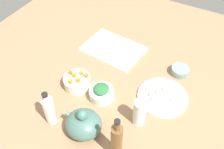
{
  "coord_description": "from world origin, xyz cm",
  "views": [
    {
      "loc": [
        -42.84,
        77.5,
        103.15
      ],
      "look_at": [
        0.0,
        0.0,
        8.0
      ],
      "focal_mm": 39.21,
      "sensor_mm": 36.0,
      "label": 1
    }
  ],
  "objects_px": {
    "drinking_glass_0": "(140,112)",
    "bowl_carrots": "(77,82)",
    "cutting_board": "(113,49)",
    "bottle_1": "(117,141)",
    "bowl_greens": "(102,94)",
    "plate_tofu": "(162,97)",
    "bowl_small_side": "(180,71)",
    "teapot": "(84,124)",
    "bottle_0": "(50,110)"
  },
  "relations": [
    {
      "from": "bowl_greens",
      "to": "teapot",
      "type": "height_order",
      "value": "teapot"
    },
    {
      "from": "plate_tofu",
      "to": "bottle_1",
      "type": "distance_m",
      "value": 0.4
    },
    {
      "from": "bottle_1",
      "to": "drinking_glass_0",
      "type": "bearing_deg",
      "value": -94.24
    },
    {
      "from": "bowl_greens",
      "to": "drinking_glass_0",
      "type": "distance_m",
      "value": 0.23
    },
    {
      "from": "cutting_board",
      "to": "bottle_0",
      "type": "bearing_deg",
      "value": 89.42
    },
    {
      "from": "bottle_0",
      "to": "teapot",
      "type": "bearing_deg",
      "value": -170.35
    },
    {
      "from": "plate_tofu",
      "to": "bowl_small_side",
      "type": "bearing_deg",
      "value": -95.81
    },
    {
      "from": "bowl_carrots",
      "to": "bottle_0",
      "type": "height_order",
      "value": "bottle_0"
    },
    {
      "from": "plate_tofu",
      "to": "bowl_greens",
      "type": "relative_size",
      "value": 2.04
    },
    {
      "from": "bottle_0",
      "to": "bottle_1",
      "type": "height_order",
      "value": "bottle_1"
    },
    {
      "from": "bowl_carrots",
      "to": "bottle_1",
      "type": "distance_m",
      "value": 0.44
    },
    {
      "from": "bottle_1",
      "to": "drinking_glass_0",
      "type": "height_order",
      "value": "bottle_1"
    },
    {
      "from": "cutting_board",
      "to": "drinking_glass_0",
      "type": "xyz_separation_m",
      "value": [
        -0.35,
        0.39,
        0.07
      ]
    },
    {
      "from": "bottle_0",
      "to": "bottle_1",
      "type": "distance_m",
      "value": 0.35
    },
    {
      "from": "bowl_carrots",
      "to": "bowl_small_side",
      "type": "relative_size",
      "value": 1.46
    },
    {
      "from": "bowl_greens",
      "to": "bowl_carrots",
      "type": "xyz_separation_m",
      "value": [
        0.15,
        -0.0,
        0.01
      ]
    },
    {
      "from": "bottle_1",
      "to": "plate_tofu",
      "type": "bearing_deg",
      "value": -99.42
    },
    {
      "from": "plate_tofu",
      "to": "cutting_board",
      "type": "bearing_deg",
      "value": -27.01
    },
    {
      "from": "drinking_glass_0",
      "to": "bowl_carrots",
      "type": "bearing_deg",
      "value": -6.66
    },
    {
      "from": "plate_tofu",
      "to": "drinking_glass_0",
      "type": "height_order",
      "value": "drinking_glass_0"
    },
    {
      "from": "teapot",
      "to": "bottle_0",
      "type": "distance_m",
      "value": 0.17
    },
    {
      "from": "bowl_carrots",
      "to": "bottle_0",
      "type": "relative_size",
      "value": 0.7
    },
    {
      "from": "cutting_board",
      "to": "bottle_1",
      "type": "distance_m",
      "value": 0.69
    },
    {
      "from": "plate_tofu",
      "to": "bowl_greens",
      "type": "distance_m",
      "value": 0.31
    },
    {
      "from": "bowl_small_side",
      "to": "plate_tofu",
      "type": "bearing_deg",
      "value": 84.19
    },
    {
      "from": "cutting_board",
      "to": "bottle_0",
      "type": "distance_m",
      "value": 0.59
    },
    {
      "from": "cutting_board",
      "to": "bottle_0",
      "type": "height_order",
      "value": "bottle_0"
    },
    {
      "from": "teapot",
      "to": "drinking_glass_0",
      "type": "height_order",
      "value": "teapot"
    },
    {
      "from": "bowl_greens",
      "to": "bowl_small_side",
      "type": "bearing_deg",
      "value": -129.71
    },
    {
      "from": "plate_tofu",
      "to": "teapot",
      "type": "bearing_deg",
      "value": 55.24
    },
    {
      "from": "cutting_board",
      "to": "teapot",
      "type": "bearing_deg",
      "value": 105.66
    },
    {
      "from": "bowl_greens",
      "to": "bottle_0",
      "type": "bearing_deg",
      "value": 60.19
    },
    {
      "from": "bowl_greens",
      "to": "teapot",
      "type": "relative_size",
      "value": 0.7
    },
    {
      "from": "bottle_0",
      "to": "plate_tofu",
      "type": "bearing_deg",
      "value": -136.93
    },
    {
      "from": "teapot",
      "to": "bottle_0",
      "type": "bearing_deg",
      "value": 9.65
    },
    {
      "from": "bowl_carrots",
      "to": "bottle_1",
      "type": "height_order",
      "value": "bottle_1"
    },
    {
      "from": "cutting_board",
      "to": "teapot",
      "type": "relative_size",
      "value": 1.95
    },
    {
      "from": "cutting_board",
      "to": "drinking_glass_0",
      "type": "height_order",
      "value": "drinking_glass_0"
    },
    {
      "from": "plate_tofu",
      "to": "bowl_small_side",
      "type": "xyz_separation_m",
      "value": [
        -0.02,
        -0.21,
        0.01
      ]
    },
    {
      "from": "plate_tofu",
      "to": "drinking_glass_0",
      "type": "relative_size",
      "value": 1.76
    },
    {
      "from": "bowl_greens",
      "to": "bottle_1",
      "type": "bearing_deg",
      "value": 132.04
    },
    {
      "from": "bowl_small_side",
      "to": "drinking_glass_0",
      "type": "xyz_separation_m",
      "value": [
        0.07,
        0.4,
        0.05
      ]
    },
    {
      "from": "drinking_glass_0",
      "to": "plate_tofu",
      "type": "bearing_deg",
      "value": -104.59
    },
    {
      "from": "bowl_carrots",
      "to": "teapot",
      "type": "relative_size",
      "value": 0.78
    },
    {
      "from": "plate_tofu",
      "to": "teapot",
      "type": "relative_size",
      "value": 1.42
    },
    {
      "from": "bowl_greens",
      "to": "bowl_small_side",
      "type": "xyz_separation_m",
      "value": [
        -0.3,
        -0.36,
        -0.01
      ]
    },
    {
      "from": "plate_tofu",
      "to": "teapot",
      "type": "height_order",
      "value": "teapot"
    },
    {
      "from": "cutting_board",
      "to": "bowl_greens",
      "type": "distance_m",
      "value": 0.38
    },
    {
      "from": "bowl_small_side",
      "to": "bottle_0",
      "type": "bearing_deg",
      "value": 53.92
    },
    {
      "from": "teapot",
      "to": "drinking_glass_0",
      "type": "relative_size",
      "value": 1.24
    }
  ]
}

